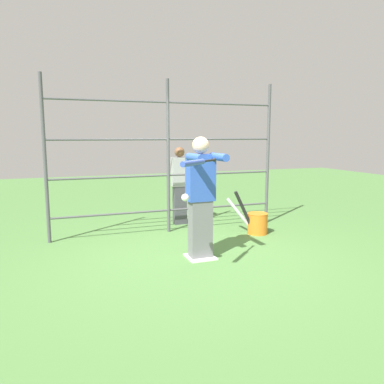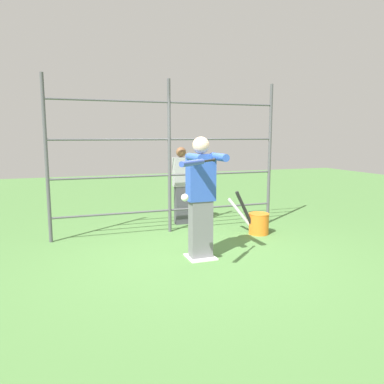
% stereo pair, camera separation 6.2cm
% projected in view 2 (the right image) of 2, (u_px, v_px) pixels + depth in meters
% --- Properties ---
extents(ground_plane, '(24.00, 24.00, 0.00)m').
position_uv_depth(ground_plane, '(201.00, 258.00, 5.49)').
color(ground_plane, '#4C7A3D').
extents(home_plate, '(0.40, 0.40, 0.02)m').
position_uv_depth(home_plate, '(201.00, 257.00, 5.48)').
color(home_plate, white).
rests_on(home_plate, ground).
extents(fence_backstop, '(4.22, 0.06, 2.76)m').
position_uv_depth(fence_backstop, '(169.00, 157.00, 6.77)').
color(fence_backstop, '#4C4C51').
rests_on(fence_backstop, ground).
extents(batter, '(0.45, 0.59, 1.76)m').
position_uv_depth(batter, '(201.00, 194.00, 5.33)').
color(batter, slate).
rests_on(batter, ground).
extents(baseball_bat_swinging, '(0.68, 0.64, 0.07)m').
position_uv_depth(baseball_bat_swinging, '(195.00, 162.00, 4.36)').
color(baseball_bat_swinging, black).
extents(softball_in_flight, '(0.10, 0.10, 0.10)m').
position_uv_depth(softball_in_flight, '(185.00, 198.00, 4.72)').
color(softball_in_flight, white).
extents(bat_bucket, '(0.68, 0.55, 0.81)m').
position_uv_depth(bat_bucket, '(257.00, 222.00, 6.77)').
color(bat_bucket, orange).
rests_on(bat_bucket, ground).
extents(bystander_behind_fence, '(0.32, 0.20, 1.55)m').
position_uv_depth(bystander_behind_fence, '(181.00, 184.00, 7.47)').
color(bystander_behind_fence, '#3F3F47').
rests_on(bystander_behind_fence, ground).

